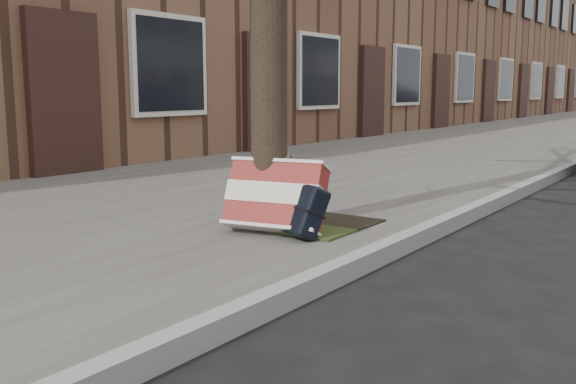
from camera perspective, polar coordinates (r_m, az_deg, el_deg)
The scene contains 6 objects.
ground at distance 3.19m, azimuth 21.30°, elevation -12.77°, with size 120.00×120.00×0.00m, color black.
near_sidewalk at distance 18.45m, azimuth 21.58°, elevation 5.05°, with size 5.00×70.00×0.12m, color #66635D.
house_near at distance 21.63m, azimuth 6.93°, elevation 15.25°, with size 6.80×40.00×7.00m, color brown.
dirt_patch at distance 4.99m, azimuth 2.15°, elevation -2.77°, with size 0.85×0.85×0.01m, color black.
suitcase_red at distance 4.62m, azimuth -1.08°, elevation -0.41°, with size 0.70×0.19×0.51m, color maroon.
suitcase_navy at distance 4.57m, azimuth 0.66°, elevation -1.38°, with size 0.52×0.17×0.37m, color black.
Camera 1 is at (0.66, -2.89, 1.15)m, focal length 40.00 mm.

